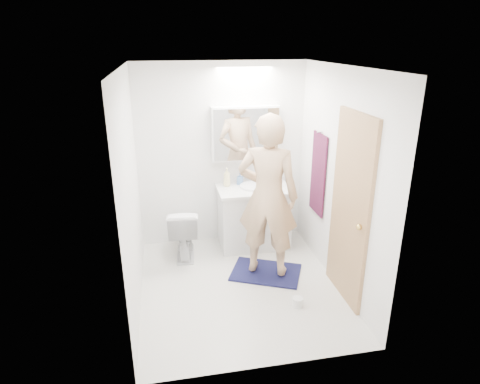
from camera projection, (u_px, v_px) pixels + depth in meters
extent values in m
plane|color=silver|center=(240.00, 286.00, 4.67)|extent=(2.50, 2.50, 0.00)
plane|color=white|center=(240.00, 66.00, 3.83)|extent=(2.50, 2.50, 0.00)
plane|color=white|center=(222.00, 156.00, 5.40)|extent=(2.50, 0.00, 2.50)
plane|color=white|center=(271.00, 242.00, 3.10)|extent=(2.50, 0.00, 2.50)
plane|color=white|center=(131.00, 194.00, 4.06)|extent=(0.00, 2.50, 2.50)
plane|color=white|center=(339.00, 181.00, 4.45)|extent=(0.00, 2.50, 2.50)
cube|color=silver|center=(254.00, 218.00, 5.49)|extent=(0.90, 0.55, 0.78)
cube|color=white|center=(254.00, 189.00, 5.35)|extent=(0.95, 0.58, 0.04)
cylinder|color=white|center=(254.00, 186.00, 5.36)|extent=(0.36, 0.36, 0.03)
cylinder|color=silver|center=(250.00, 177.00, 5.51)|extent=(0.02, 0.02, 0.16)
cube|color=white|center=(245.00, 133.00, 5.28)|extent=(0.88, 0.14, 0.70)
cube|color=silver|center=(247.00, 135.00, 5.21)|extent=(0.84, 0.01, 0.66)
imported|color=white|center=(184.00, 231.00, 5.23)|extent=(0.43, 0.69, 0.68)
cube|color=#15133C|center=(266.00, 272.00, 4.92)|extent=(0.96, 0.83, 0.02)
imported|color=tan|center=(268.00, 197.00, 4.58)|extent=(0.81, 0.69, 1.88)
cube|color=tan|center=(350.00, 210.00, 4.19)|extent=(0.04, 0.80, 2.00)
sphere|color=gold|center=(359.00, 227.00, 3.93)|extent=(0.06, 0.06, 0.06)
cube|color=black|center=(318.00, 174.00, 4.98)|extent=(0.02, 0.42, 1.00)
cylinder|color=silver|center=(320.00, 132.00, 4.80)|extent=(0.07, 0.02, 0.02)
imported|color=beige|center=(227.00, 177.00, 5.37)|extent=(0.09, 0.10, 0.25)
imported|color=#5075AB|center=(240.00, 179.00, 5.45)|extent=(0.10, 0.10, 0.16)
imported|color=#3F48BD|center=(269.00, 179.00, 5.51)|extent=(0.15, 0.15, 0.10)
cylinder|color=silver|center=(298.00, 302.00, 4.30)|extent=(0.11, 0.11, 0.10)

